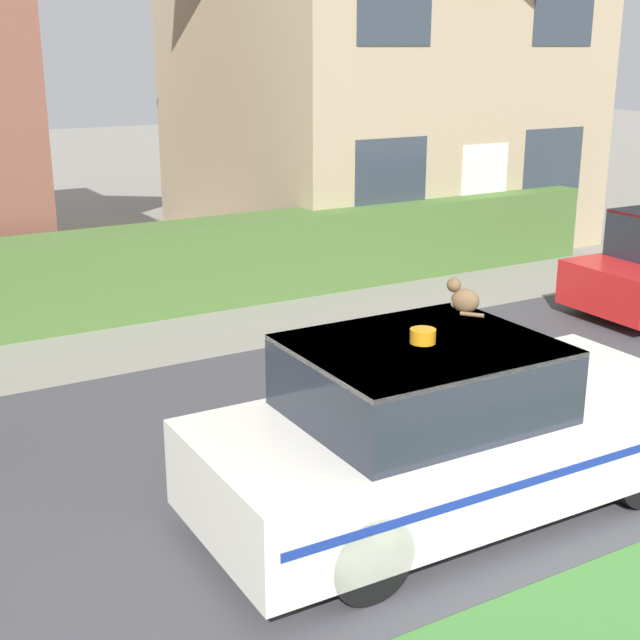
{
  "coord_description": "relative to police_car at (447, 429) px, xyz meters",
  "views": [
    {
      "loc": [
        -4.4,
        -3.02,
        3.72
      ],
      "look_at": [
        -0.01,
        4.46,
        1.05
      ],
      "focal_mm": 50.0,
      "sensor_mm": 36.0,
      "label": 1
    }
  ],
  "objects": [
    {
      "name": "house_right",
      "position": [
        5.9,
        10.1,
        3.41
      ],
      "size": [
        6.87,
        7.06,
        8.1
      ],
      "color": "tan",
      "rests_on": "ground"
    },
    {
      "name": "road_strip",
      "position": [
        0.1,
        1.6,
        -0.71
      ],
      "size": [
        28.0,
        5.66,
        0.01
      ],
      "primitive_type": "cube",
      "color": "#424247",
      "rests_on": "ground"
    },
    {
      "name": "cat",
      "position": [
        0.28,
        0.21,
        1.03
      ],
      "size": [
        0.27,
        0.35,
        0.3
      ],
      "rotation": [
        0.0,
        0.0,
        2.22
      ],
      "color": "brown",
      "rests_on": "police_car"
    },
    {
      "name": "garden_hedge",
      "position": [
        0.09,
        6.72,
        -0.09
      ],
      "size": [
        15.66,
        0.88,
        1.25
      ],
      "primitive_type": "cube",
      "color": "#4C7233",
      "rests_on": "ground"
    },
    {
      "name": "police_car",
      "position": [
        0.0,
        0.0,
        0.0
      ],
      "size": [
        4.42,
        1.85,
        1.61
      ],
      "rotation": [
        0.0,
        0.0,
        -0.01
      ],
      "color": "black",
      "rests_on": "road_strip"
    }
  ]
}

